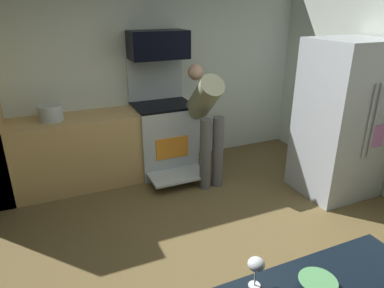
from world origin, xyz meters
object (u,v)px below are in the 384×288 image
oven_range (164,135)px  wine_glass_extra (256,265)px  mixing_bowl_small (317,285)px  refrigerator (342,120)px  stock_pot (50,113)px  microwave (158,45)px  person_cook (206,116)px

oven_range → wine_glass_extra: (-0.62, -3.14, 0.52)m
mixing_bowl_small → refrigerator: bearing=42.3°
wine_glass_extra → stock_pot: 3.24m
oven_range → stock_pot: size_ratio=5.47×
stock_pot → wine_glass_extra: bearing=-76.4°
refrigerator → stock_pot: bearing=155.9°
microwave → wine_glass_extra: microwave is taller
refrigerator → stock_pot: size_ratio=6.60×
refrigerator → stock_pot: 3.41m
person_cook → oven_range: bearing=124.6°
oven_range → stock_pot: oven_range is taller
oven_range → person_cook: (0.38, -0.55, 0.39)m
mixing_bowl_small → wine_glass_extra: size_ratio=1.11×
microwave → mixing_bowl_small: (-0.35, -3.37, -0.77)m
microwave → wine_glass_extra: bearing=-100.8°
oven_range → refrigerator: (1.73, -1.38, 0.41)m
oven_range → mixing_bowl_small: (-0.35, -3.28, 0.42)m
refrigerator → person_cook: bearing=148.5°
stock_pot → mixing_bowl_small: bearing=-72.7°
refrigerator → person_cook: size_ratio=1.24×
oven_range → refrigerator: size_ratio=0.83×
microwave → person_cook: microwave is taller
refrigerator → stock_pot: refrigerator is taller
refrigerator → mixing_bowl_small: bearing=-137.7°
oven_range → refrigerator: refrigerator is taller
microwave → stock_pot: size_ratio=2.66×
microwave → person_cook: 1.09m
mixing_bowl_small → wine_glass_extra: bearing=152.5°
refrigerator → mixing_bowl_small: 2.82m
person_cook → stock_pot: size_ratio=5.31×
wine_glass_extra → person_cook: bearing=69.0°
oven_range → wine_glass_extra: oven_range is taller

